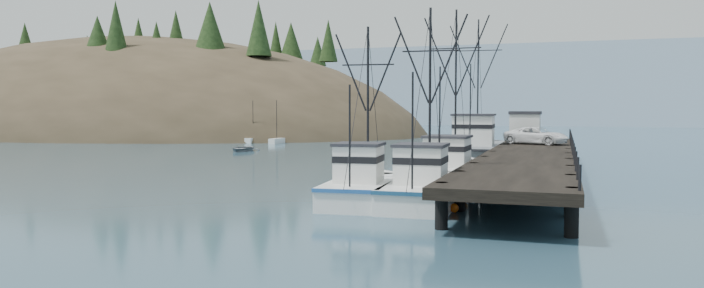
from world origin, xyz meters
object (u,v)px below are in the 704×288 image
at_px(pickup_truck, 536,136).
at_px(trawler_near, 426,188).
at_px(trawler_mid, 364,187).
at_px(trawler_far, 452,170).
at_px(work_vessel, 476,151).
at_px(motorboat, 242,151).
at_px(pier_shed, 525,125).
at_px(pier, 530,156).

bearing_deg(pickup_truck, trawler_near, -171.02).
xyz_separation_m(trawler_near, trawler_mid, (-3.34, -0.42, -0.00)).
distance_m(trawler_far, work_vessel, 14.67).
bearing_deg(trawler_mid, trawler_far, 74.29).
distance_m(trawler_near, motorboat, 43.86).
height_order(work_vessel, pier_shed, work_vessel).
bearing_deg(trawler_near, trawler_far, 91.91).
relative_size(pier, trawler_mid, 4.41).
height_order(pier_shed, pickup_truck, pier_shed).
bearing_deg(trawler_far, motorboat, 141.70).
distance_m(trawler_far, motorboat, 36.55).
relative_size(pier_shed, motorboat, 0.68).
bearing_deg(trawler_near, trawler_mid, -172.82).
bearing_deg(pier_shed, pier, -85.63).
bearing_deg(trawler_far, trawler_mid, -105.71).
relative_size(trawler_mid, work_vessel, 0.60).
xyz_separation_m(trawler_mid, work_vessel, (2.68, 25.31, 0.41)).
relative_size(trawler_mid, pickup_truck, 1.86).
relative_size(pier, pickup_truck, 8.20).
bearing_deg(pier, pickup_truck, 89.79).
relative_size(pier, pier_shed, 13.75).
height_order(work_vessel, pickup_truck, work_vessel).
bearing_deg(motorboat, trawler_mid, -60.32).
relative_size(pickup_truck, motorboat, 1.14).
height_order(trawler_mid, pier_shed, trawler_mid).
xyz_separation_m(trawler_mid, trawler_far, (2.99, 10.65, 0.00)).
relative_size(trawler_near, trawler_far, 0.88).
bearing_deg(motorboat, trawler_near, -56.53).
bearing_deg(work_vessel, pier_shed, 55.34).
xyz_separation_m(pier, trawler_far, (-5.04, -2.95, -0.87)).
xyz_separation_m(pier_shed, pickup_truck, (1.37, -7.63, -0.67)).
relative_size(pier, motorboat, 9.35).
bearing_deg(pier, trawler_mid, -120.59).
height_order(trawler_far, pier_shed, trawler_far).
bearing_deg(trawler_mid, trawler_near, 7.18).
height_order(trawler_near, work_vessel, work_vessel).
distance_m(pier, pickup_truck, 9.95).
bearing_deg(work_vessel, trawler_near, -88.50).
height_order(trawler_near, trawler_mid, trawler_near).
height_order(trawler_near, trawler_far, trawler_far).
bearing_deg(pickup_truck, pier, -159.62).
distance_m(trawler_mid, motorboat, 42.06).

